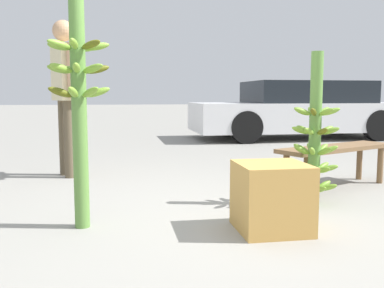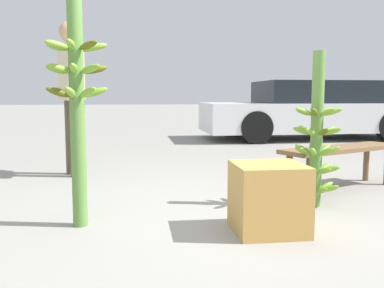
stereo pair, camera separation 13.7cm
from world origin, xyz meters
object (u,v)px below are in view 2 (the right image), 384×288
vendor_person (71,84)px  market_bench (341,153)px  banana_stalk_center (316,139)px  parked_car (311,111)px  banana_stalk_left (77,94)px  produce_crate (268,198)px

vendor_person → market_bench: (2.71, -1.07, -0.69)m
vendor_person → market_bench: vendor_person is taller
banana_stalk_center → parked_car: (2.21, 5.31, 0.04)m
market_bench → parked_car: bearing=46.0°
vendor_person → parked_car: bearing=-73.9°
banana_stalk_left → vendor_person: bearing=99.2°
banana_stalk_center → produce_crate: 0.91m
market_bench → parked_car: 5.02m
banana_stalk_left → parked_car: bearing=54.1°
market_bench → produce_crate: size_ratio=3.04×
banana_stalk_center → market_bench: size_ratio=0.91×
produce_crate → vendor_person: bearing=125.2°
banana_stalk_left → parked_car: (4.08, 5.62, -0.33)m
banana_stalk_left → vendor_person: size_ratio=0.98×
parked_car → produce_crate: parked_car is taller
vendor_person → market_bench: 2.99m
banana_stalk_left → market_bench: 2.62m
banana_stalk_center → produce_crate: banana_stalk_center is taller
vendor_person → produce_crate: bearing=-168.5°
banana_stalk_center → market_bench: bearing=48.7°
vendor_person → parked_car: (4.40, 3.65, -0.45)m
market_bench → parked_car: (1.69, 4.72, 0.24)m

